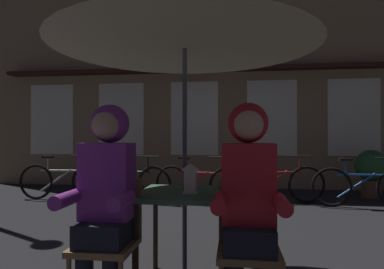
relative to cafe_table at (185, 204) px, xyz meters
name	(u,v)px	position (x,y,z in m)	size (l,w,h in m)	color
cafe_table	(185,204)	(0.00, 0.00, 0.00)	(0.72, 0.72, 0.74)	#42664C
patio_umbrella	(185,25)	(0.00, 0.00, 1.42)	(2.10, 2.10, 2.31)	#4C4C51
lantern	(190,178)	(0.06, -0.09, 0.22)	(0.11, 0.11, 0.23)	white
chair_left	(109,235)	(-0.48, -0.37, -0.15)	(0.40, 0.40, 0.87)	olive
chair_right	(248,240)	(0.48, -0.37, -0.15)	(0.40, 0.40, 0.87)	olive
person_left_hooded	(106,185)	(-0.48, -0.43, 0.21)	(0.45, 0.56, 1.40)	black
person_right_hooded	(249,187)	(0.48, -0.43, 0.21)	(0.45, 0.56, 1.40)	black
shopfront_building	(196,57)	(-0.52, 5.40, 2.45)	(10.00, 0.93, 6.20)	#937A56
bicycle_nearest	(62,181)	(-2.79, 3.26, -0.29)	(1.68, 0.11, 0.84)	black
bicycle_second	(129,182)	(-1.51, 3.26, -0.29)	(1.65, 0.41, 0.84)	black
bicycle_third	(199,184)	(-0.22, 3.20, -0.29)	(1.65, 0.42, 0.84)	black
bicycle_fourth	(277,183)	(1.15, 3.44, -0.29)	(1.68, 0.22, 0.84)	black
bicycle_fifth	(364,187)	(2.51, 3.21, -0.29)	(1.68, 0.13, 0.84)	black
potted_plant	(371,169)	(3.01, 4.19, -0.09)	(0.60, 0.60, 0.92)	brown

